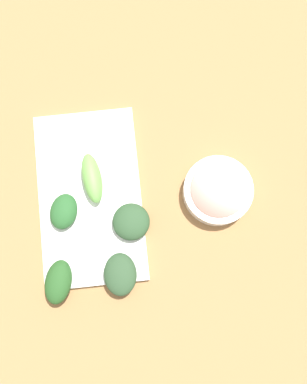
# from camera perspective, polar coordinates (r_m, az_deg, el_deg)

# --- Properties ---
(tabletop) EXTENTS (2.10, 2.10, 0.02)m
(tabletop) POSITION_cam_1_polar(r_m,az_deg,el_deg) (0.78, -1.90, -1.79)
(tabletop) COLOR #9A6E42
(tabletop) RESTS_ON ground
(sauce_bowl) EXTENTS (0.11, 0.11, 0.03)m
(sauce_bowl) POSITION_cam_1_polar(r_m,az_deg,el_deg) (0.76, 7.81, 0.14)
(sauce_bowl) COLOR white
(sauce_bowl) RESTS_ON tabletop
(serving_plate) EXTENTS (0.17, 0.29, 0.01)m
(serving_plate) POSITION_cam_1_polar(r_m,az_deg,el_deg) (0.77, -7.70, -0.59)
(serving_plate) COLOR white
(serving_plate) RESTS_ON tabletop
(broccoli_leafy_0) EXTENTS (0.06, 0.08, 0.03)m
(broccoli_leafy_0) POSITION_cam_1_polar(r_m,az_deg,el_deg) (0.75, -11.50, -10.67)
(broccoli_leafy_0) COLOR #254F21
(broccoli_leafy_0) RESTS_ON serving_plate
(broccoli_leafy_1) EXTENTS (0.06, 0.07, 0.03)m
(broccoli_leafy_1) POSITION_cam_1_polar(r_m,az_deg,el_deg) (0.76, -10.84, -2.67)
(broccoli_leafy_1) COLOR #265828
(broccoli_leafy_1) RESTS_ON serving_plate
(broccoli_stalk_2) EXTENTS (0.04, 0.09, 0.03)m
(broccoli_stalk_2) POSITION_cam_1_polar(r_m,az_deg,el_deg) (0.76, -7.47, 1.66)
(broccoli_stalk_2) COLOR #6BA94B
(broccoli_stalk_2) RESTS_ON serving_plate
(broccoli_leafy_3) EXTENTS (0.06, 0.06, 0.03)m
(broccoli_leafy_3) POSITION_cam_1_polar(r_m,az_deg,el_deg) (0.74, -2.73, -3.64)
(broccoli_leafy_3) COLOR #2C4A2B
(broccoli_leafy_3) RESTS_ON serving_plate
(broccoli_leafy_4) EXTENTS (0.05, 0.07, 0.02)m
(broccoli_leafy_4) POSITION_cam_1_polar(r_m,az_deg,el_deg) (0.74, -4.06, -9.96)
(broccoli_leafy_4) COLOR #2C482B
(broccoli_leafy_4) RESTS_ON serving_plate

